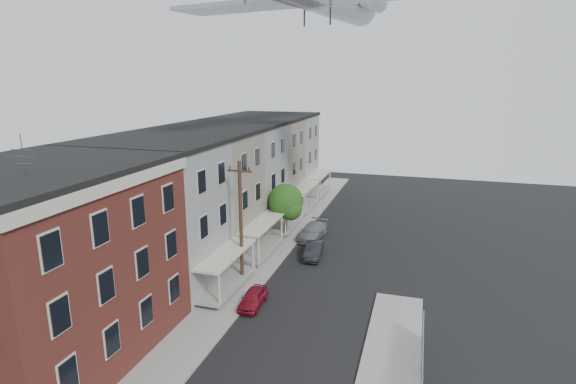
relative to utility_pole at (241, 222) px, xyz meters
name	(u,v)px	position (x,y,z in m)	size (l,w,h in m)	color
sidewalk_left	(271,253)	(0.10, 6.00, -4.61)	(3.00, 62.00, 0.12)	gray
curb_left	(287,255)	(1.55, 6.00, -4.60)	(0.15, 62.00, 0.14)	gray
corner_building	(42,264)	(-6.40, -11.00, 0.49)	(10.31, 12.30, 12.15)	#3D1613
row_house_a	(149,214)	(-6.36, -1.50, 0.45)	(11.98, 7.00, 10.30)	slate
row_house_b	(197,191)	(-6.36, 5.50, 0.45)	(11.98, 7.00, 10.30)	gray
row_house_c	(230,175)	(-6.36, 12.50, 0.45)	(11.98, 7.00, 10.30)	slate
row_house_d	(256,163)	(-6.36, 19.50, 0.45)	(11.98, 7.00, 10.30)	gray
row_house_e	(275,154)	(-6.36, 26.50, 0.45)	(11.98, 7.00, 10.30)	slate
utility_pole	(241,222)	(0.00, 0.00, 0.00)	(1.80, 0.26, 9.00)	black
street_tree	(287,203)	(0.33, 9.92, -1.22)	(3.22, 3.20, 5.20)	black
car_near	(253,298)	(2.00, -2.97, -4.12)	(1.31, 3.25, 1.11)	maroon
car_mid	(314,250)	(3.80, 6.26, -4.06)	(1.29, 3.71, 1.22)	black
car_far	(312,231)	(2.56, 10.76, -3.99)	(1.90, 4.68, 1.36)	slate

